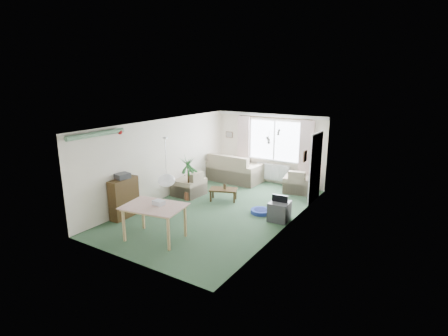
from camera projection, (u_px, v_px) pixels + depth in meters
The scene contains 25 objects.
ground at pixel (218, 210), 9.68m from camera, with size 6.50×6.50×0.00m, color #2D4C32.
window at pixel (275, 140), 11.85m from camera, with size 1.80×0.03×1.30m, color white.
curtain_rod at pixel (274, 118), 11.59m from camera, with size 2.60×0.03×0.03m, color black.
curtain_left at pixel (243, 144), 12.42m from camera, with size 0.45×0.08×2.00m, color beige.
curtain_right at pixel (306, 151), 11.24m from camera, with size 0.45×0.08×2.00m, color beige.
radiator at pixel (273, 172), 12.09m from camera, with size 1.20×0.10×0.55m, color white.
doorway at pixel (316, 168), 10.22m from camera, with size 0.03×0.95×2.00m, color black.
pendant_lamp at pixel (167, 180), 7.31m from camera, with size 0.36×0.36×0.36m, color white.
tinsel_garland at pixel (96, 134), 8.20m from camera, with size 1.60×1.60×0.12m, color #196626.
bauble_cluster_a at pixel (278, 130), 9.19m from camera, with size 0.20×0.20×0.20m, color silver.
bauble_cluster_b at pixel (269, 138), 8.05m from camera, with size 0.20×0.20×0.20m, color silver.
wall_picture_back at pixel (229, 135), 12.76m from camera, with size 0.28×0.03×0.22m, color brown.
wall_picture_right at pixel (305, 156), 9.26m from camera, with size 0.03×0.24×0.30m, color brown.
sofa at pixel (234, 167), 12.38m from camera, with size 1.95×1.03×0.98m, color beige.
armchair_corner at pixel (298, 181), 11.16m from camera, with size 0.84×0.79×0.75m, color tan.
armchair_left at pixel (189, 183), 10.86m from camera, with size 0.86×0.81×0.77m, color beige.
coffee_table at pixel (223, 195), 10.43m from camera, with size 0.80×0.45×0.36m, color black.
photo_frame at pixel (225, 187), 10.33m from camera, with size 0.12×0.02×0.16m, color brown.
bookshelf at pixel (124, 198), 9.11m from camera, with size 0.29×0.86×1.05m, color black.
hifi_box at pixel (122, 176), 8.97m from camera, with size 0.28×0.35×0.14m, color #343539.
houseplant at pixel (188, 178), 10.39m from camera, with size 0.58×0.58×1.34m, color #1A4C1A.
dining_table at pixel (155, 223), 7.88m from camera, with size 1.25×0.83×0.78m, color tan.
gift_box at pixel (159, 203), 7.83m from camera, with size 0.25×0.18×0.12m, color white.
tv_cube at pixel (279, 211), 8.96m from camera, with size 0.49×0.54×0.49m, color #39393E.
pet_bed at pixel (261, 211), 9.47m from camera, with size 0.53×0.53×0.11m, color navy.
Camera 1 is at (4.94, -7.61, 3.57)m, focal length 28.00 mm.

